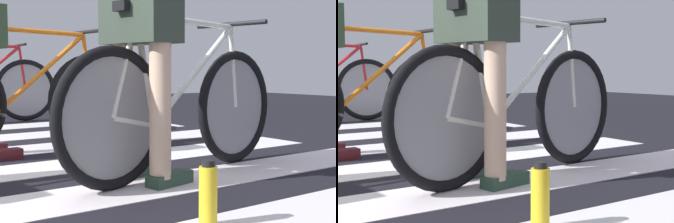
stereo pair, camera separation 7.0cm
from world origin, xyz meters
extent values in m
torus|color=black|center=(0.64, -0.83, 0.38)|extent=(0.71, 0.20, 0.72)
torus|color=black|center=(1.64, -0.63, 0.38)|extent=(0.71, 0.20, 0.72)
cylinder|color=gray|center=(0.64, -0.83, 0.38)|extent=(0.60, 0.12, 0.61)
cylinder|color=gray|center=(1.64, -0.63, 0.38)|extent=(0.60, 0.12, 0.61)
cylinder|color=white|center=(1.19, -0.72, 0.89)|extent=(0.79, 0.19, 0.05)
cylinder|color=white|center=(1.25, -0.71, 0.60)|extent=(0.69, 0.17, 0.59)
cylinder|color=white|center=(0.86, -0.79, 0.61)|extent=(0.16, 0.06, 0.59)
cylinder|color=white|center=(0.78, -0.80, 0.35)|extent=(0.29, 0.08, 0.09)
cylinder|color=white|center=(0.72, -0.82, 0.64)|extent=(0.19, 0.06, 0.53)
cylinder|color=white|center=(1.61, -0.64, 0.63)|extent=(0.09, 0.05, 0.50)
cube|color=black|center=(0.80, -0.80, 0.93)|extent=(0.25, 0.14, 0.05)
cylinder|color=black|center=(1.58, -0.64, 0.90)|extent=(0.13, 0.52, 0.03)
cylinder|color=#4C4C51|center=(0.92, -0.78, 0.32)|extent=(0.09, 0.34, 0.02)
cylinder|color=beige|center=(0.80, -0.66, 0.53)|extent=(0.11, 0.11, 0.92)
cylinder|color=beige|center=(0.85, -0.93, 0.53)|extent=(0.11, 0.11, 0.92)
cube|color=#334034|center=(0.83, -0.79, 0.89)|extent=(0.30, 0.45, 0.28)
cube|color=#2A4433|center=(0.87, -0.64, 0.06)|extent=(0.27, 0.15, 0.07)
cube|color=#2A4433|center=(0.92, -0.92, 0.06)|extent=(0.27, 0.15, 0.07)
torus|color=black|center=(1.18, 0.50, 0.38)|extent=(0.72, 0.10, 0.72)
cylinder|color=gray|center=(1.18, 0.50, 0.38)|extent=(0.61, 0.05, 0.61)
cylinder|color=orange|center=(0.72, 0.47, 0.89)|extent=(0.80, 0.09, 0.05)
cylinder|color=orange|center=(0.78, 0.47, 0.60)|extent=(0.70, 0.08, 0.59)
cylinder|color=orange|center=(1.15, 0.49, 0.63)|extent=(0.09, 0.03, 0.50)
cylinder|color=black|center=(1.12, 0.49, 0.90)|extent=(0.06, 0.52, 0.03)
cube|color=#4F171D|center=(0.43, 0.31, 0.06)|extent=(0.27, 0.12, 0.07)
torus|color=black|center=(1.43, 2.71, 0.38)|extent=(0.72, 0.10, 0.72)
cylinder|color=gray|center=(1.43, 2.71, 0.38)|extent=(0.61, 0.04, 0.61)
cylinder|color=red|center=(1.40, 2.71, 0.63)|extent=(0.09, 0.03, 0.50)
cylinder|color=black|center=(1.37, 2.71, 0.90)|extent=(0.06, 0.52, 0.03)
cylinder|color=yellow|center=(0.65, -1.55, 0.14)|extent=(0.07, 0.07, 0.23)
cylinder|color=black|center=(0.65, -1.55, 0.26)|extent=(0.05, 0.05, 0.02)
camera|label=1|loc=(-0.52, -2.95, 0.62)|focal=52.67mm
camera|label=2|loc=(-0.45, -2.95, 0.62)|focal=52.67mm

